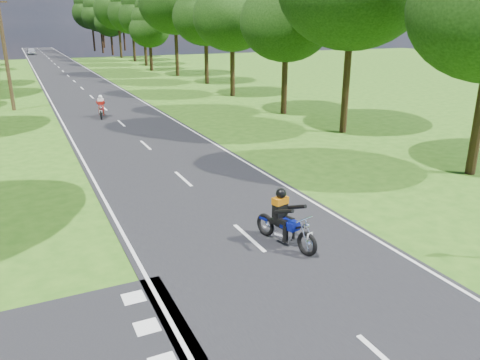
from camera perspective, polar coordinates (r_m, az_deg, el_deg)
ground at (r=12.29m, az=5.30°, el=-10.76°), size 160.00×160.00×0.00m
main_road at (r=59.72m, az=-20.22°, el=11.83°), size 7.00×140.00×0.02m
road_markings at (r=57.85m, az=-20.16°, el=11.67°), size 7.40×140.00×0.01m
treeline at (r=69.60m, az=-20.70°, el=19.45°), size 40.00×115.35×14.78m
telegraph_pole at (r=37.21m, az=-26.72°, el=13.80°), size 1.20×0.26×8.00m
rider_near_blue at (r=13.13m, az=5.61°, el=-4.64°), size 1.14×2.08×1.65m
rider_far_red at (r=32.46m, az=-16.59°, el=8.60°), size 0.93×1.83×1.46m
distant_car at (r=101.44m, az=-24.09°, el=14.15°), size 1.61×3.84×1.30m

